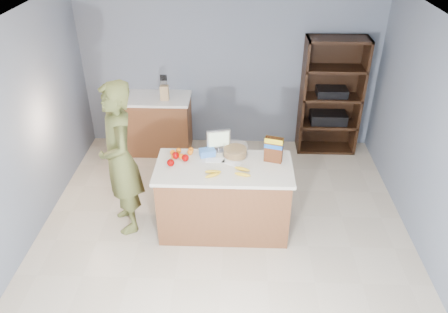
{
  "coord_description": "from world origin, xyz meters",
  "views": [
    {
      "loc": [
        0.15,
        -3.85,
        3.57
      ],
      "look_at": [
        0.0,
        0.35,
        1.0
      ],
      "focal_mm": 35.0,
      "sensor_mm": 36.0,
      "label": 1
    }
  ],
  "objects_px": {
    "counter_peninsula": "(224,201)",
    "cereal_box": "(274,148)",
    "person": "(120,159)",
    "tv": "(219,140)",
    "shelving_unit": "(330,98)"
  },
  "relations": [
    {
      "from": "tv",
      "to": "shelving_unit",
      "type": "bearing_deg",
      "value": 46.58
    },
    {
      "from": "shelving_unit",
      "to": "cereal_box",
      "type": "relative_size",
      "value": 5.85
    },
    {
      "from": "shelving_unit",
      "to": "person",
      "type": "bearing_deg",
      "value": -143.75
    },
    {
      "from": "person",
      "to": "cereal_box",
      "type": "relative_size",
      "value": 6.11
    },
    {
      "from": "counter_peninsula",
      "to": "cereal_box",
      "type": "relative_size",
      "value": 5.07
    },
    {
      "from": "tv",
      "to": "cereal_box",
      "type": "height_order",
      "value": "cereal_box"
    },
    {
      "from": "tv",
      "to": "cereal_box",
      "type": "distance_m",
      "value": 0.67
    },
    {
      "from": "shelving_unit",
      "to": "tv",
      "type": "height_order",
      "value": "shelving_unit"
    },
    {
      "from": "counter_peninsula",
      "to": "tv",
      "type": "bearing_deg",
      "value": 102.61
    },
    {
      "from": "cereal_box",
      "to": "counter_peninsula",
      "type": "bearing_deg",
      "value": -167.16
    },
    {
      "from": "shelving_unit",
      "to": "person",
      "type": "relative_size",
      "value": 0.96
    },
    {
      "from": "cereal_box",
      "to": "shelving_unit",
      "type": "bearing_deg",
      "value": 62.74
    },
    {
      "from": "shelving_unit",
      "to": "cereal_box",
      "type": "bearing_deg",
      "value": -117.26
    },
    {
      "from": "counter_peninsula",
      "to": "cereal_box",
      "type": "height_order",
      "value": "cereal_box"
    },
    {
      "from": "counter_peninsula",
      "to": "person",
      "type": "height_order",
      "value": "person"
    }
  ]
}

